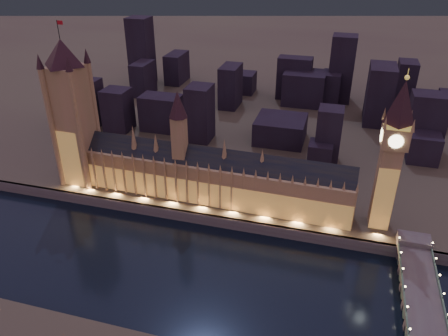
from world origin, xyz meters
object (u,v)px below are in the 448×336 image
(palace_of_westminster, at_px, (207,175))
(elizabeth_tower, at_px, (393,145))
(victoria_tower, at_px, (72,107))
(westminster_bridge, at_px, (421,304))

(palace_of_westminster, relative_size, elizabeth_tower, 1.96)
(victoria_tower, distance_m, westminster_bridge, 254.64)
(westminster_bridge, bearing_deg, palace_of_westminster, 154.73)
(elizabeth_tower, bearing_deg, victoria_tower, 180.00)
(palace_of_westminster, bearing_deg, victoria_tower, 179.90)
(victoria_tower, relative_size, elizabeth_tower, 1.15)
(palace_of_westminster, height_order, elizabeth_tower, elizabeth_tower)
(palace_of_westminster, bearing_deg, elizabeth_tower, 0.08)
(victoria_tower, relative_size, westminster_bridge, 1.05)
(westminster_bridge, bearing_deg, elizabeth_tower, 107.39)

